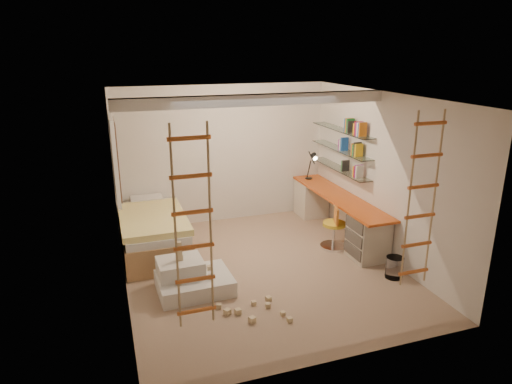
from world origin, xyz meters
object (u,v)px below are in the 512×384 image
object	(u,v)px
desk	(337,213)
play_platform	(191,279)
swivel_chair	(334,233)
bed	(153,232)

from	to	relation	value
desk	play_platform	world-z (taller)	desk
swivel_chair	play_platform	distance (m)	2.63
bed	play_platform	bearing A→B (deg)	-77.41
play_platform	bed	bearing A→B (deg)	102.59
bed	play_platform	distance (m)	1.53
desk	bed	size ratio (longest dim) A/B	1.40
swivel_chair	play_platform	xyz separation A→B (m)	(-2.55, -0.62, -0.10)
desk	play_platform	bearing A→B (deg)	-158.64
swivel_chair	play_platform	bearing A→B (deg)	-166.28
desk	swivel_chair	xyz separation A→B (m)	(-0.32, -0.50, -0.13)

